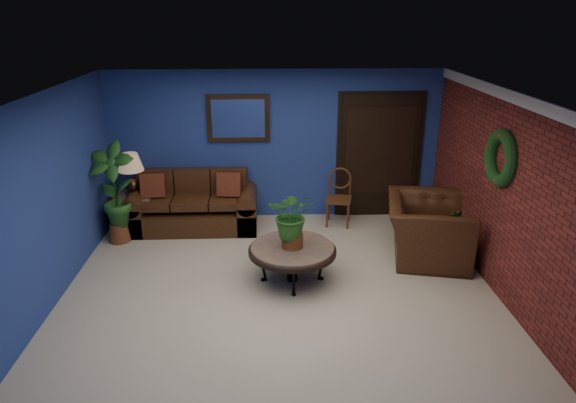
{
  "coord_description": "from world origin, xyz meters",
  "views": [
    {
      "loc": [
        -0.13,
        -5.83,
        3.4
      ],
      "look_at": [
        0.13,
        0.55,
        0.99
      ],
      "focal_mm": 32.0,
      "sensor_mm": 36.0,
      "label": 1
    }
  ],
  "objects_px": {
    "coffee_table": "(292,251)",
    "table_lamp": "(131,169)",
    "side_chair": "(339,193)",
    "sofa": "(193,209)",
    "armchair": "(428,229)",
    "end_table": "(135,203)"
  },
  "relations": [
    {
      "from": "table_lamp",
      "to": "armchair",
      "type": "height_order",
      "value": "table_lamp"
    },
    {
      "from": "coffee_table",
      "to": "side_chair",
      "type": "xyz_separation_m",
      "value": [
        0.87,
        1.93,
        0.09
      ]
    },
    {
      "from": "sofa",
      "to": "armchair",
      "type": "relative_size",
      "value": 1.57
    },
    {
      "from": "end_table",
      "to": "armchair",
      "type": "height_order",
      "value": "armchair"
    },
    {
      "from": "armchair",
      "to": "sofa",
      "type": "bearing_deg",
      "value": 82.52
    },
    {
      "from": "end_table",
      "to": "side_chair",
      "type": "height_order",
      "value": "side_chair"
    },
    {
      "from": "side_chair",
      "to": "sofa",
      "type": "bearing_deg",
      "value": -166.74
    },
    {
      "from": "coffee_table",
      "to": "sofa",
      "type": "bearing_deg",
      "value": 129.14
    },
    {
      "from": "coffee_table",
      "to": "side_chair",
      "type": "bearing_deg",
      "value": 65.62
    },
    {
      "from": "coffee_table",
      "to": "table_lamp",
      "type": "relative_size",
      "value": 1.72
    },
    {
      "from": "coffee_table",
      "to": "end_table",
      "type": "xyz_separation_m",
      "value": [
        -2.47,
        1.86,
        0.0
      ]
    },
    {
      "from": "coffee_table",
      "to": "table_lamp",
      "type": "height_order",
      "value": "table_lamp"
    },
    {
      "from": "table_lamp",
      "to": "side_chair",
      "type": "distance_m",
      "value": 3.38
    },
    {
      "from": "table_lamp",
      "to": "coffee_table",
      "type": "bearing_deg",
      "value": -36.96
    },
    {
      "from": "sofa",
      "to": "side_chair",
      "type": "distance_m",
      "value": 2.42
    },
    {
      "from": "sofa",
      "to": "armchair",
      "type": "bearing_deg",
      "value": -19.72
    },
    {
      "from": "end_table",
      "to": "table_lamp",
      "type": "xyz_separation_m",
      "value": [
        0.0,
        0.0,
        0.57
      ]
    },
    {
      "from": "sofa",
      "to": "side_chair",
      "type": "xyz_separation_m",
      "value": [
        2.41,
        0.04,
        0.22
      ]
    },
    {
      "from": "armchair",
      "to": "side_chair",
      "type": "bearing_deg",
      "value": 52.62
    },
    {
      "from": "end_table",
      "to": "table_lamp",
      "type": "distance_m",
      "value": 0.57
    },
    {
      "from": "side_chair",
      "to": "armchair",
      "type": "height_order",
      "value": "side_chair"
    },
    {
      "from": "side_chair",
      "to": "armchair",
      "type": "xyz_separation_m",
      "value": [
        1.1,
        -1.3,
        -0.1
      ]
    }
  ]
}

